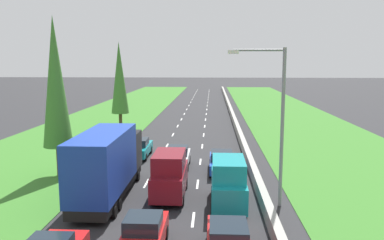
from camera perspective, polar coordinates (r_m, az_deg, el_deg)
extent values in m
plane|color=#28282B|center=(59.08, 0.35, 0.50)|extent=(300.00, 300.00, 0.00)
cube|color=#387528|center=(60.98, -11.61, 0.60)|extent=(14.00, 140.00, 0.04)
cube|color=#387528|center=(60.15, 14.14, 0.41)|extent=(14.00, 140.00, 0.04)
cube|color=#9E9B93|center=(59.03, 5.89, 0.87)|extent=(0.44, 120.00, 0.85)
cube|color=white|center=(21.57, -9.44, -13.99)|extent=(0.14, 2.00, 0.01)
cube|color=white|center=(27.10, -6.69, -9.19)|extent=(0.14, 2.00, 0.01)
cube|color=white|center=(32.80, -4.93, -6.03)|extent=(0.14, 2.00, 0.01)
cube|color=white|center=(38.59, -3.70, -3.80)|extent=(0.14, 2.00, 0.01)
cube|color=white|center=(44.43, -2.80, -2.16)|extent=(0.14, 2.00, 0.01)
cube|color=white|center=(50.31, -2.11, -0.90)|extent=(0.14, 2.00, 0.01)
cube|color=white|center=(56.22, -1.57, 0.10)|extent=(0.14, 2.00, 0.01)
cube|color=white|center=(62.14, -1.13, 0.90)|extent=(0.14, 2.00, 0.01)
cube|color=white|center=(68.08, -0.76, 1.57)|extent=(0.14, 2.00, 0.01)
cube|color=white|center=(74.03, -0.46, 2.13)|extent=(0.14, 2.00, 0.01)
cube|color=white|center=(79.99, -0.20, 2.60)|extent=(0.14, 2.00, 0.01)
cube|color=white|center=(85.95, 0.03, 3.01)|extent=(0.14, 2.00, 0.01)
cube|color=white|center=(91.91, 0.22, 3.37)|extent=(0.14, 2.00, 0.01)
cube|color=white|center=(97.89, 0.39, 3.68)|extent=(0.14, 2.00, 0.01)
cube|color=white|center=(103.86, 0.54, 3.96)|extent=(0.14, 2.00, 0.01)
cube|color=white|center=(109.84, 0.68, 4.21)|extent=(0.14, 2.00, 0.01)
cube|color=white|center=(115.82, 0.80, 4.43)|extent=(0.14, 2.00, 0.01)
cube|color=white|center=(21.12, 0.17, -14.37)|extent=(0.14, 2.00, 0.01)
cube|color=white|center=(26.75, 0.82, -9.37)|extent=(0.14, 2.00, 0.01)
cube|color=white|center=(32.51, 1.23, -6.13)|extent=(0.14, 2.00, 0.01)
cube|color=white|center=(38.34, 1.51, -3.87)|extent=(0.14, 2.00, 0.01)
cube|color=white|center=(44.22, 1.72, -2.21)|extent=(0.14, 2.00, 0.01)
cube|color=white|center=(50.12, 1.88, -0.93)|extent=(0.14, 2.00, 0.01)
cube|color=white|center=(56.05, 2.00, 0.07)|extent=(0.14, 2.00, 0.01)
cube|color=white|center=(61.99, 2.10, 0.88)|extent=(0.14, 2.00, 0.01)
cube|color=white|center=(67.94, 2.18, 1.55)|extent=(0.14, 2.00, 0.01)
cube|color=white|center=(73.90, 2.25, 2.11)|extent=(0.14, 2.00, 0.01)
cube|color=white|center=(79.87, 2.31, 2.59)|extent=(0.14, 2.00, 0.01)
cube|color=white|center=(85.84, 2.36, 3.00)|extent=(0.14, 2.00, 0.01)
cube|color=white|center=(91.81, 2.41, 3.36)|extent=(0.14, 2.00, 0.01)
cube|color=white|center=(97.79, 2.45, 3.67)|extent=(0.14, 2.00, 0.01)
cube|color=white|center=(103.77, 2.48, 3.95)|extent=(0.14, 2.00, 0.01)
cube|color=white|center=(109.75, 2.51, 4.20)|extent=(0.14, 2.00, 0.01)
cube|color=white|center=(115.73, 2.54, 4.42)|extent=(0.14, 2.00, 0.01)
cube|color=black|center=(24.79, -12.01, -9.58)|extent=(2.20, 9.40, 0.56)
cube|color=black|center=(27.75, -10.19, -4.30)|extent=(2.40, 2.20, 2.50)
cube|color=#19389E|center=(23.24, -12.86, -5.87)|extent=(2.44, 7.20, 3.30)
cylinder|color=black|center=(28.20, -12.47, -7.96)|extent=(0.22, 0.64, 0.64)
cylinder|color=black|center=(27.69, -7.95, -8.15)|extent=(0.22, 0.64, 0.64)
cylinder|color=black|center=(23.23, -16.12, -11.71)|extent=(0.22, 0.64, 0.64)
cylinder|color=black|center=(22.62, -10.63, -12.08)|extent=(0.22, 0.64, 0.64)
cylinder|color=black|center=(22.28, -17.05, -12.64)|extent=(0.22, 0.64, 0.64)
cylinder|color=black|center=(21.64, -11.32, -13.06)|extent=(0.22, 0.64, 0.64)
cube|color=#19232D|center=(16.66, 5.38, -15.91)|extent=(1.56, 1.90, 0.60)
cylinder|color=black|center=(18.47, 2.54, -16.80)|extent=(0.22, 0.64, 0.64)
cylinder|color=black|center=(18.53, 7.71, -16.79)|extent=(0.22, 0.64, 0.64)
cube|color=red|center=(17.85, -6.93, -16.46)|extent=(1.68, 3.90, 0.76)
cube|color=#19232D|center=(17.29, -7.15, -14.77)|extent=(1.52, 1.60, 0.64)
cylinder|color=black|center=(19.22, -8.59, -15.85)|extent=(0.22, 0.64, 0.64)
cylinder|color=black|center=(18.98, -3.91, -16.09)|extent=(0.22, 0.64, 0.64)
cube|color=teal|center=(34.31, -7.77, -4.27)|extent=(1.76, 4.50, 0.72)
cube|color=#19232D|center=(34.03, -7.84, -3.24)|extent=(1.56, 1.90, 0.60)
cylinder|color=black|center=(35.88, -8.60, -4.31)|extent=(0.22, 0.64, 0.64)
cylinder|color=black|center=(35.59, -6.07, -4.37)|extent=(0.22, 0.64, 0.64)
cylinder|color=black|center=(33.22, -9.57, -5.37)|extent=(0.22, 0.64, 0.64)
cylinder|color=black|center=(32.91, -6.84, -5.44)|extent=(0.22, 0.64, 0.64)
cube|color=maroon|center=(24.23, -3.26, -8.78)|extent=(1.90, 4.90, 1.40)
cube|color=maroon|center=(23.60, -3.36, -6.10)|extent=(1.80, 3.10, 1.10)
cylinder|color=black|center=(25.98, -4.81, -9.22)|extent=(0.22, 0.64, 0.64)
cylinder|color=black|center=(25.81, -0.93, -9.31)|extent=(0.22, 0.64, 0.64)
cylinder|color=black|center=(23.14, -5.85, -11.49)|extent=(0.22, 0.64, 0.64)
cylinder|color=black|center=(22.95, -1.46, -11.62)|extent=(0.22, 0.64, 0.64)
cube|color=teal|center=(22.77, 5.30, -9.95)|extent=(1.90, 4.90, 1.40)
cube|color=teal|center=(22.12, 5.38, -7.12)|extent=(1.80, 3.10, 1.10)
cylinder|color=black|center=(24.42, 3.06, -10.37)|extent=(0.22, 0.64, 0.64)
cylinder|color=black|center=(24.48, 7.21, -10.38)|extent=(0.22, 0.64, 0.64)
cylinder|color=black|center=(21.56, 3.07, -12.98)|extent=(0.22, 0.64, 0.64)
cylinder|color=black|center=(21.64, 7.80, -12.97)|extent=(0.22, 0.64, 0.64)
cube|color=#1E47B7|center=(29.45, 4.33, -6.35)|extent=(1.76, 4.50, 0.72)
cube|color=#19232D|center=(29.14, 4.35, -5.17)|extent=(1.56, 1.90, 0.60)
cylinder|color=black|center=(30.88, 2.77, -6.32)|extent=(0.22, 0.64, 0.64)
cylinder|color=black|center=(30.92, 5.75, -6.34)|extent=(0.22, 0.64, 0.64)
cylinder|color=black|center=(28.19, 2.74, -7.77)|extent=(0.22, 0.64, 0.64)
cylinder|color=black|center=(28.23, 6.02, -7.78)|extent=(0.22, 0.64, 0.64)
cube|color=white|center=(30.82, -2.01, -5.62)|extent=(1.68, 3.90, 0.76)
cube|color=#19232D|center=(30.36, -2.06, -4.48)|extent=(1.52, 1.60, 0.64)
cylinder|color=black|center=(32.15, -3.17, -5.73)|extent=(0.22, 0.64, 0.64)
cylinder|color=black|center=(32.02, -0.45, -5.77)|extent=(0.22, 0.64, 0.64)
cylinder|color=black|center=(29.83, -3.67, -6.87)|extent=(0.22, 0.64, 0.64)
cylinder|color=black|center=(29.69, -0.74, -6.92)|extent=(0.22, 0.64, 0.64)
cylinder|color=#4C3823|center=(29.96, -18.83, -5.70)|extent=(0.40, 0.40, 2.20)
cone|color=#3D752D|center=(29.13, -19.37, 5.30)|extent=(2.09, 2.09, 9.26)
cylinder|color=#4C3823|center=(47.16, -10.40, -0.32)|extent=(0.40, 0.40, 2.20)
cone|color=#3D752D|center=(46.65, -10.58, 6.10)|extent=(2.06, 2.06, 8.36)
cylinder|color=gray|center=(22.40, 13.07, -1.26)|extent=(0.20, 0.20, 9.00)
cylinder|color=gray|center=(21.90, 9.79, 10.04)|extent=(2.80, 0.12, 0.12)
cube|color=silver|center=(21.78, 6.07, 9.87)|extent=(0.60, 0.28, 0.20)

